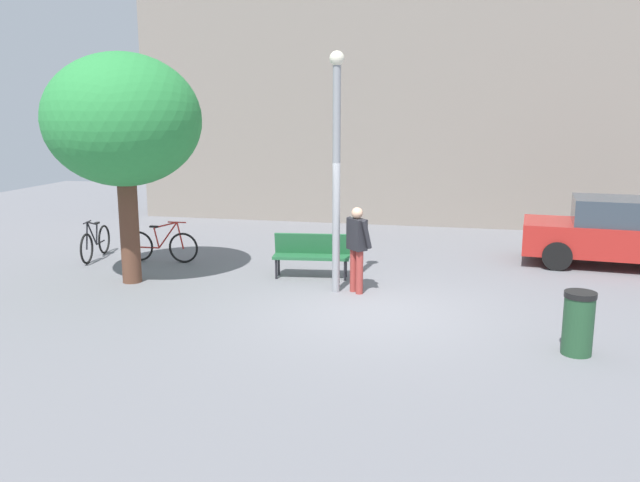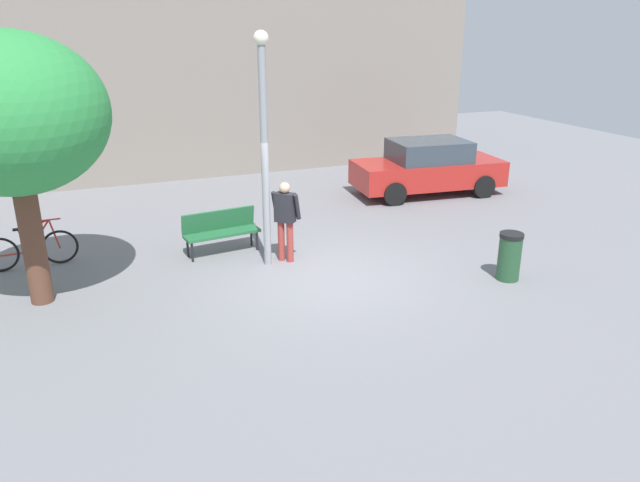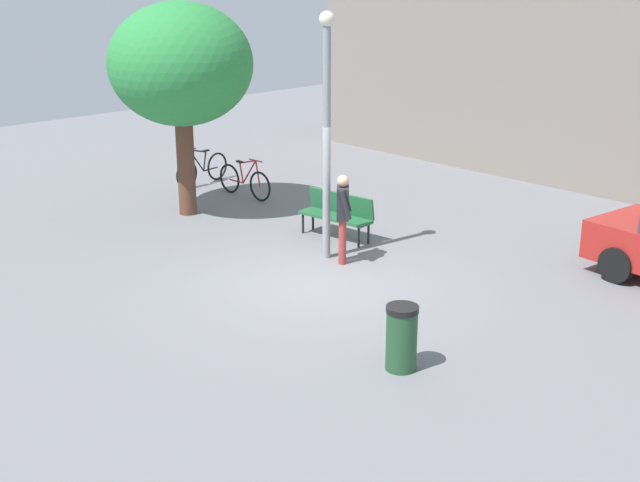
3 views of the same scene
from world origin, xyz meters
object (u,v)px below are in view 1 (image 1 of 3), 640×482
Objects in this scene: person_by_lamppost at (357,244)px; bicycle_black at (95,243)px; lamppost at (336,160)px; park_bench at (312,252)px; bicycle_red at (161,246)px; plaza_tree at (123,121)px; parked_car_red at (621,233)px; trash_bin at (578,323)px.

person_by_lamppost is 0.93× the size of bicycle_black.
park_bench is at bearing 125.46° from lamppost.
bicycle_red is at bearing 0.63° from bicycle_black.
parked_car_red is at bearing 19.80° from plaza_tree.
bicycle_black is (-5.42, 0.57, -0.16)m from park_bench.
trash_bin is at bearing -34.54° from person_by_lamppost.
plaza_tree is at bearing -160.20° from parked_car_red.
person_by_lamppost reaches higher than parked_car_red.
person_by_lamppost reaches higher than trash_bin.
plaza_tree is at bearing -43.01° from bicycle_black.
plaza_tree is 1.06× the size of parked_car_red.
bicycle_black is 0.99× the size of bicycle_red.
plaza_tree is at bearing -177.21° from person_by_lamppost.
parked_car_red is at bearing 30.43° from lamppost.
bicycle_black is at bearing 173.99° from park_bench.
bicycle_red reaches higher than park_bench.
bicycle_black reaches higher than park_bench.
park_bench is 5.90m from trash_bin.
park_bench is (-0.72, 1.01, -2.02)m from lamppost.
person_by_lamppost is 6.43m from parked_car_red.
plaza_tree is at bearing 164.61° from trash_bin.
bicycle_black is at bearing 136.99° from plaza_tree.
person_by_lamppost is at bearing 2.79° from plaza_tree.
parked_car_red reaches higher than trash_bin.
bicycle_red is at bearing -169.90° from parked_car_red.
parked_car_red is (5.85, 3.44, -1.79)m from lamppost.
bicycle_black is at bearing -171.21° from parked_car_red.
parked_car_red is at bearing 20.26° from park_bench.
trash_bin is (8.27, -2.28, -2.79)m from plaza_tree.
trash_bin is (8.49, -4.07, 0.09)m from bicycle_red.
parked_car_red is at bearing 8.79° from bicycle_black.
person_by_lamppost reaches higher than bicycle_black.
bicycle_black is (-6.14, 1.58, -2.18)m from lamppost.
bicycle_black reaches higher than trash_bin.
plaza_tree is (-4.23, -0.19, 0.69)m from lamppost.
parked_car_red is 4.66× the size of trash_bin.
parked_car_red reaches higher than bicycle_black.
person_by_lamppost is 1.79× the size of trash_bin.
lamppost reaches higher than person_by_lamppost.
park_bench is 0.36× the size of plaza_tree.
person_by_lamppost is at bearing 4.69° from lamppost.
bicycle_red is at bearing 96.90° from plaza_tree.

